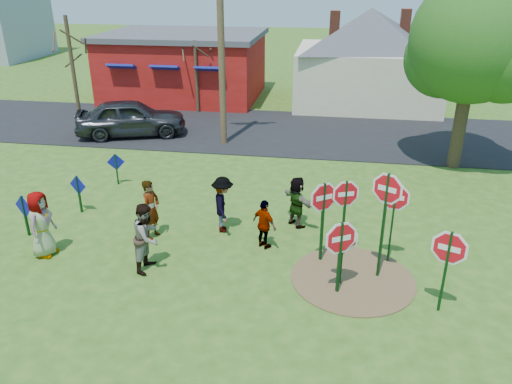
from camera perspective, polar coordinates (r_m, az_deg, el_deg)
ground at (r=14.67m, az=-7.01°, el=-6.14°), size 120.00×120.00×0.00m
road at (r=25.03m, az=0.05°, el=7.09°), size 120.00×7.50×0.04m
dirt_patch at (r=13.36m, az=10.98°, el=-9.68°), size 3.20×3.20×0.03m
red_building at (r=31.97m, az=-8.15°, el=14.18°), size 9.40×7.69×3.90m
cream_house at (r=30.51m, az=12.69°, el=15.22°), size 9.40×9.40×6.50m
stop_sign_a at (r=12.50m, az=9.91°, el=-5.65°), size 0.99×0.14×1.83m
stop_sign_b at (r=13.38m, az=10.17°, el=-0.96°), size 0.94×0.37×2.46m
stop_sign_c at (r=12.59m, az=14.63°, el=-1.12°), size 0.94×0.56×3.04m
stop_sign_d at (r=13.52m, az=15.55°, el=-1.30°), size 1.01×0.15×2.44m
stop_sign_e at (r=12.08m, az=9.64°, el=-5.79°), size 1.00×0.57×2.10m
stop_sign_f at (r=12.01m, az=21.14°, el=-6.55°), size 1.02×0.44×2.23m
stop_sign_g at (r=13.20m, az=7.71°, el=-1.44°), size 0.92×0.63×2.46m
blue_diamond_b at (r=16.25m, az=-24.95°, el=-2.01°), size 0.68×0.28×1.32m
blue_diamond_c at (r=17.17m, az=-19.63°, el=0.24°), size 0.65×0.22×1.30m
blue_diamond_d at (r=19.08m, az=-15.68°, el=2.92°), size 0.63×0.19×1.21m
person_a at (r=14.91m, az=-23.36°, el=-3.39°), size 0.66×0.97×1.92m
person_b at (r=14.94m, az=-11.88°, el=-1.96°), size 0.59×0.75×1.82m
person_c at (r=13.40m, az=-12.33°, el=-5.03°), size 0.82×1.00×1.89m
person_d at (r=15.03m, az=-3.81°, el=-1.44°), size 0.92×1.26×1.76m
person_e at (r=14.14m, az=0.97°, el=-3.73°), size 0.91×0.82×1.49m
person_f at (r=15.38m, az=4.70°, el=-1.11°), size 1.38×1.43×1.62m
suv at (r=24.67m, az=-14.09°, el=8.25°), size 5.46×3.52×1.73m
utility_pole at (r=22.07m, az=-4.04°, el=17.84°), size 2.28×0.60×9.42m
leafy_tree at (r=20.80m, az=23.91°, el=14.95°), size 5.18×4.73×7.36m
bare_tree_west at (r=25.28m, az=-20.34°, el=14.03°), size 1.80×1.80×5.48m
bare_tree_east at (r=28.00m, az=-6.88°, el=14.05°), size 1.80×1.80×3.92m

